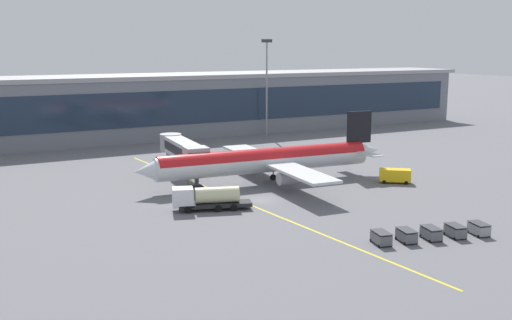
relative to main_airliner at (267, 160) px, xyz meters
name	(u,v)px	position (x,y,z in m)	size (l,w,h in m)	color
ground_plane	(262,200)	(-5.99, -9.03, -3.88)	(700.00, 700.00, 0.00)	slate
apron_lead_in_line	(236,199)	(-9.14, -7.03, -3.87)	(0.30, 80.00, 0.01)	yellow
terminal_building	(83,109)	(-16.48, 58.82, 3.82)	(219.16, 19.57, 15.35)	slate
main_airliner	(267,160)	(0.00, 0.00, 0.00)	(43.71, 34.83, 11.11)	silver
jet_bridge	(182,149)	(-10.54, 10.95, 0.99)	(5.27, 18.85, 6.58)	#B2B7BC
fuel_tanker	(207,198)	(-15.35, -10.36, -2.13)	(11.04, 5.71, 3.25)	#232326
crew_van	(394,175)	(18.56, -9.66, -2.56)	(5.23, 4.74, 2.30)	yellow
baggage_cart_0	(381,238)	(-3.77, -32.97, -3.09)	(2.12, 2.93, 1.48)	#595B60
baggage_cart_1	(406,235)	(-0.65, -33.68, -3.09)	(2.12, 2.93, 1.48)	#595B60
baggage_cart_2	(431,233)	(2.47, -34.39, -3.09)	(2.12, 2.93, 1.48)	#595B60
baggage_cart_3	(455,231)	(5.59, -35.10, -3.09)	(2.12, 2.93, 1.48)	#595B60
baggage_cart_4	(479,229)	(8.71, -35.81, -3.09)	(2.12, 2.93, 1.48)	gray
apron_light_mast_0	(267,80)	(26.24, 46.86, 10.07)	(2.80, 0.50, 23.90)	gray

